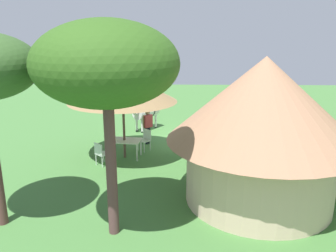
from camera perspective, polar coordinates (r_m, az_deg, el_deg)
The scene contains 13 objects.
ground_plane at distance 15.61m, azimuth 3.47°, elevation -2.93°, with size 36.00×36.00×0.00m, color #427437.
thatched_hut at distance 10.08m, azimuth 15.43°, elevation 0.42°, with size 5.47×5.47×4.29m.
shade_umbrella at distance 13.29m, azimuth -7.62°, elevation 6.39°, with size 4.24×4.24×3.40m.
patio_dining_table at distance 13.81m, azimuth -7.30°, elevation -2.68°, with size 1.39×0.96×0.74m.
patio_chair_east_end at distance 14.61m, azimuth -3.80°, elevation -2.08°, with size 0.61×0.60×0.90m.
patio_chair_near_lawn at distance 13.15m, azimuth -11.18°, elevation -4.38°, with size 0.61×0.60×0.90m.
guest_beside_umbrella at distance 15.31m, azimuth -3.41°, elevation 0.38°, with size 0.44×0.43×1.57m.
standing_watcher at distance 17.77m, azimuth 12.90°, elevation 2.33°, with size 0.47×0.46×1.66m.
striped_lounge_chair at distance 16.57m, azimuth 3.23°, elevation -0.93°, with size 0.84×0.97×0.58m.
zebra_nearest_camera at distance 14.05m, azimuth 4.64°, elevation -0.65°, with size 1.30×2.04×1.57m.
zebra_by_umbrella at distance 15.99m, azimuth 15.64°, elevation 0.44°, with size 0.95×2.19×1.47m.
zebra_toward_hut at distance 17.52m, azimuth -3.78°, elevation 2.41°, with size 1.45×1.80×1.50m.
acacia_tree_right_background at distance 7.80m, azimuth -10.27°, elevation 10.02°, with size 3.29×3.29×5.23m.
Camera 1 is at (0.50, 14.80, 4.92)m, focal length 36.45 mm.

